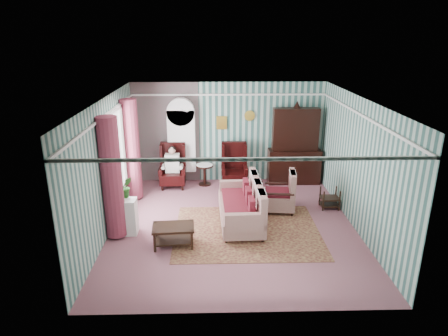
{
  "coord_description": "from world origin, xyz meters",
  "views": [
    {
      "loc": [
        -0.42,
        -8.24,
        4.24
      ],
      "look_at": [
        -0.19,
        0.6,
        1.19
      ],
      "focal_mm": 32.0,
      "sensor_mm": 36.0,
      "label": 1
    }
  ],
  "objects_px": {
    "wingback_right": "(234,166)",
    "coffee_table": "(174,236)",
    "wingback_left": "(173,166)",
    "nest_table": "(330,198)",
    "round_side_table": "(205,175)",
    "floral_armchair": "(279,193)",
    "dresser_hutch": "(295,144)",
    "bookcase": "(182,145)",
    "sofa": "(240,204)",
    "seated_woman": "(173,167)",
    "plant_stand": "(124,217)"
  },
  "relations": [
    {
      "from": "wingback_right",
      "to": "sofa",
      "type": "distance_m",
      "value": 2.33
    },
    {
      "from": "round_side_table",
      "to": "plant_stand",
      "type": "relative_size",
      "value": 0.75
    },
    {
      "from": "dresser_hutch",
      "to": "coffee_table",
      "type": "height_order",
      "value": "dresser_hutch"
    },
    {
      "from": "bookcase",
      "to": "sofa",
      "type": "relative_size",
      "value": 1.08
    },
    {
      "from": "dresser_hutch",
      "to": "wingback_right",
      "type": "relative_size",
      "value": 1.89
    },
    {
      "from": "wingback_right",
      "to": "coffee_table",
      "type": "bearing_deg",
      "value": -113.24
    },
    {
      "from": "dresser_hutch",
      "to": "wingback_left",
      "type": "distance_m",
      "value": 3.55
    },
    {
      "from": "seated_woman",
      "to": "round_side_table",
      "type": "relative_size",
      "value": 1.97
    },
    {
      "from": "round_side_table",
      "to": "dresser_hutch",
      "type": "bearing_deg",
      "value": 2.64
    },
    {
      "from": "coffee_table",
      "to": "dresser_hutch",
      "type": "bearing_deg",
      "value": 48.5
    },
    {
      "from": "round_side_table",
      "to": "floral_armchair",
      "type": "relative_size",
      "value": 0.64
    },
    {
      "from": "wingback_left",
      "to": "dresser_hutch",
      "type": "bearing_deg",
      "value": 4.41
    },
    {
      "from": "nest_table",
      "to": "floral_armchair",
      "type": "xyz_separation_m",
      "value": [
        -1.3,
        -0.1,
        0.2
      ]
    },
    {
      "from": "round_side_table",
      "to": "wingback_left",
      "type": "bearing_deg",
      "value": -170.54
    },
    {
      "from": "floral_armchair",
      "to": "wingback_right",
      "type": "bearing_deg",
      "value": 37.99
    },
    {
      "from": "bookcase",
      "to": "round_side_table",
      "type": "relative_size",
      "value": 3.73
    },
    {
      "from": "bookcase",
      "to": "dresser_hutch",
      "type": "bearing_deg",
      "value": -2.11
    },
    {
      "from": "seated_woman",
      "to": "nest_table",
      "type": "height_order",
      "value": "seated_woman"
    },
    {
      "from": "floral_armchair",
      "to": "seated_woman",
      "type": "bearing_deg",
      "value": 65.55
    },
    {
      "from": "wingback_right",
      "to": "floral_armchair",
      "type": "relative_size",
      "value": 1.34
    },
    {
      "from": "wingback_left",
      "to": "coffee_table",
      "type": "xyz_separation_m",
      "value": [
        0.32,
        -3.32,
        -0.4
      ]
    },
    {
      "from": "floral_armchair",
      "to": "round_side_table",
      "type": "bearing_deg",
      "value": 52.4
    },
    {
      "from": "round_side_table",
      "to": "plant_stand",
      "type": "bearing_deg",
      "value": -120.38
    },
    {
      "from": "round_side_table",
      "to": "bookcase",
      "type": "bearing_deg",
      "value": 159.73
    },
    {
      "from": "bookcase",
      "to": "coffee_table",
      "type": "distance_m",
      "value": 3.82
    },
    {
      "from": "seated_woman",
      "to": "floral_armchair",
      "type": "height_order",
      "value": "seated_woman"
    },
    {
      "from": "wingback_left",
      "to": "nest_table",
      "type": "height_order",
      "value": "wingback_left"
    },
    {
      "from": "bookcase",
      "to": "wingback_left",
      "type": "height_order",
      "value": "bookcase"
    },
    {
      "from": "bookcase",
      "to": "plant_stand",
      "type": "xyz_separation_m",
      "value": [
        -1.05,
        -3.14,
        -0.72
      ]
    },
    {
      "from": "wingback_right",
      "to": "coffee_table",
      "type": "distance_m",
      "value": 3.64
    },
    {
      "from": "round_side_table",
      "to": "wingback_right",
      "type": "bearing_deg",
      "value": -10.01
    },
    {
      "from": "wingback_left",
      "to": "seated_woman",
      "type": "height_order",
      "value": "wingback_left"
    },
    {
      "from": "dresser_hutch",
      "to": "seated_woman",
      "type": "distance_m",
      "value": 3.56
    },
    {
      "from": "wingback_right",
      "to": "nest_table",
      "type": "bearing_deg",
      "value": -33.75
    },
    {
      "from": "seated_woman",
      "to": "coffee_table",
      "type": "relative_size",
      "value": 1.38
    },
    {
      "from": "nest_table",
      "to": "coffee_table",
      "type": "distance_m",
      "value": 4.14
    },
    {
      "from": "round_side_table",
      "to": "floral_armchair",
      "type": "distance_m",
      "value": 2.6
    },
    {
      "from": "dresser_hutch",
      "to": "seated_woman",
      "type": "height_order",
      "value": "dresser_hutch"
    },
    {
      "from": "coffee_table",
      "to": "plant_stand",
      "type": "bearing_deg",
      "value": 153.1
    },
    {
      "from": "nest_table",
      "to": "floral_armchair",
      "type": "relative_size",
      "value": 0.58
    },
    {
      "from": "wingback_left",
      "to": "wingback_right",
      "type": "height_order",
      "value": "same"
    },
    {
      "from": "seated_woman",
      "to": "wingback_left",
      "type": "bearing_deg",
      "value": 0.0
    },
    {
      "from": "dresser_hutch",
      "to": "round_side_table",
      "type": "distance_m",
      "value": 2.75
    },
    {
      "from": "wingback_left",
      "to": "floral_armchair",
      "type": "xyz_separation_m",
      "value": [
        2.77,
        -1.65,
        -0.16
      ]
    },
    {
      "from": "bookcase",
      "to": "wingback_right",
      "type": "bearing_deg",
      "value": -14.57
    },
    {
      "from": "round_side_table",
      "to": "floral_armchair",
      "type": "bearing_deg",
      "value": -43.93
    },
    {
      "from": "floral_armchair",
      "to": "bookcase",
      "type": "bearing_deg",
      "value": 57.32
    },
    {
      "from": "wingback_left",
      "to": "sofa",
      "type": "distance_m",
      "value": 2.92
    },
    {
      "from": "wingback_left",
      "to": "nest_table",
      "type": "distance_m",
      "value": 4.37
    },
    {
      "from": "round_side_table",
      "to": "sofa",
      "type": "bearing_deg",
      "value": -70.54
    }
  ]
}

